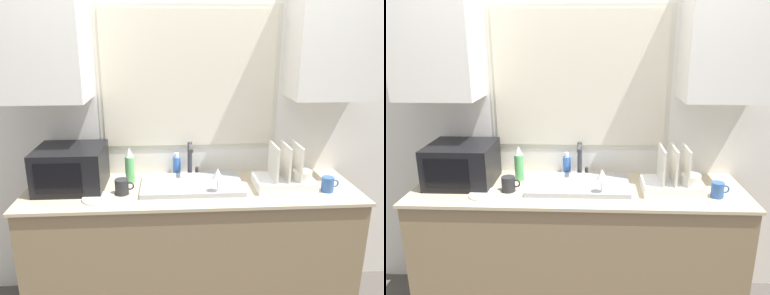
% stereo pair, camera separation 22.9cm
% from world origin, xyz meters
% --- Properties ---
extents(countertop, '(2.12, 0.61, 0.90)m').
position_xyz_m(countertop, '(0.00, 0.29, 0.45)').
color(countertop, '#8C7251').
rests_on(countertop, ground_plane).
extents(wall_back, '(6.00, 0.38, 2.60)m').
position_xyz_m(wall_back, '(0.00, 0.57, 1.42)').
color(wall_back, silver).
rests_on(wall_back, ground_plane).
extents(sink_basin, '(0.65, 0.36, 0.03)m').
position_xyz_m(sink_basin, '(-0.00, 0.31, 0.91)').
color(sink_basin, '#9EA0A5').
rests_on(sink_basin, countertop).
extents(faucet, '(0.08, 0.17, 0.24)m').
position_xyz_m(faucet, '(0.00, 0.50, 1.04)').
color(faucet, '#333338').
rests_on(faucet, countertop).
extents(microwave, '(0.42, 0.38, 0.27)m').
position_xyz_m(microwave, '(-0.77, 0.35, 1.03)').
color(microwave, black).
rests_on(microwave, countertop).
extents(dish_rack, '(0.37, 0.25, 0.29)m').
position_xyz_m(dish_rack, '(0.60, 0.25, 0.96)').
color(dish_rack, white).
rests_on(dish_rack, countertop).
extents(spray_bottle, '(0.06, 0.06, 0.24)m').
position_xyz_m(spray_bottle, '(-0.40, 0.41, 1.01)').
color(spray_bottle, '#59B266').
rests_on(spray_bottle, countertop).
extents(soap_bottle, '(0.05, 0.05, 0.16)m').
position_xyz_m(soap_bottle, '(-0.09, 0.54, 0.97)').
color(soap_bottle, blue).
rests_on(soap_bottle, countertop).
extents(mug_near_sink, '(0.12, 0.08, 0.10)m').
position_xyz_m(mug_near_sink, '(-0.43, 0.22, 0.94)').
color(mug_near_sink, '#262628').
rests_on(mug_near_sink, countertop).
extents(wine_glass, '(0.07, 0.07, 0.18)m').
position_xyz_m(wine_glass, '(0.15, 0.16, 1.03)').
color(wine_glass, silver).
rests_on(wine_glass, countertop).
extents(mug_by_rack, '(0.11, 0.08, 0.09)m').
position_xyz_m(mug_by_rack, '(0.85, 0.18, 0.94)').
color(mug_by_rack, '#335999').
rests_on(mug_by_rack, countertop).
extents(small_plate, '(0.19, 0.19, 0.01)m').
position_xyz_m(small_plate, '(-0.57, 0.15, 0.90)').
color(small_plate, silver).
rests_on(small_plate, countertop).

